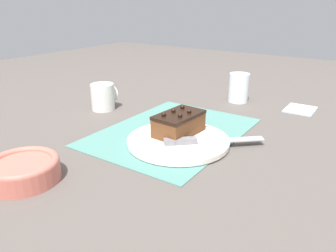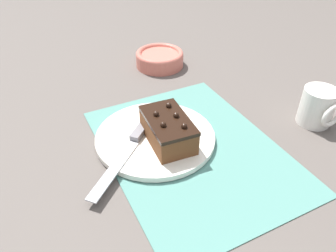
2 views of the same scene
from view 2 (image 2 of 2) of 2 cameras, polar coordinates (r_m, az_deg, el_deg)
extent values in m
plane|color=#544C47|center=(0.69, 4.20, -4.11)|extent=(3.00, 3.00, 0.00)
cube|color=slate|center=(0.69, 4.20, -3.98)|extent=(0.46, 0.34, 0.00)
cylinder|color=white|center=(0.71, -2.23, -1.93)|extent=(0.26, 0.26, 0.01)
cube|color=brown|center=(0.67, -0.02, -0.90)|extent=(0.14, 0.09, 0.05)
cube|color=black|center=(0.66, -0.02, 1.02)|extent=(0.14, 0.09, 0.01)
sphere|color=black|center=(0.69, 0.11, 3.65)|extent=(0.01, 0.01, 0.01)
sphere|color=black|center=(0.66, -2.10, 2.14)|extent=(0.01, 0.01, 0.01)
sphere|color=black|center=(0.66, 1.41, 1.90)|extent=(0.01, 0.01, 0.01)
sphere|color=black|center=(0.63, -0.84, 0.25)|extent=(0.01, 0.01, 0.01)
sphere|color=black|center=(0.63, 2.83, 0.00)|extent=(0.01, 0.01, 0.01)
cube|color=slate|center=(0.71, -4.60, -0.50)|extent=(0.07, 0.07, 0.01)
cube|color=#B7BABF|center=(0.63, -9.37, -7.30)|extent=(0.13, 0.14, 0.00)
cylinder|color=#C66656|center=(1.01, -1.45, 11.45)|extent=(0.14, 0.14, 0.04)
torus|color=#C66656|center=(1.00, -1.46, 12.43)|extent=(0.14, 0.14, 0.02)
cylinder|color=silver|center=(0.82, 24.52, 3.11)|extent=(0.08, 0.08, 0.09)
torus|color=silver|center=(0.79, 26.71, 1.65)|extent=(0.01, 0.06, 0.06)
camera|label=1|loc=(1.16, -39.22, 24.20)|focal=35.00mm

